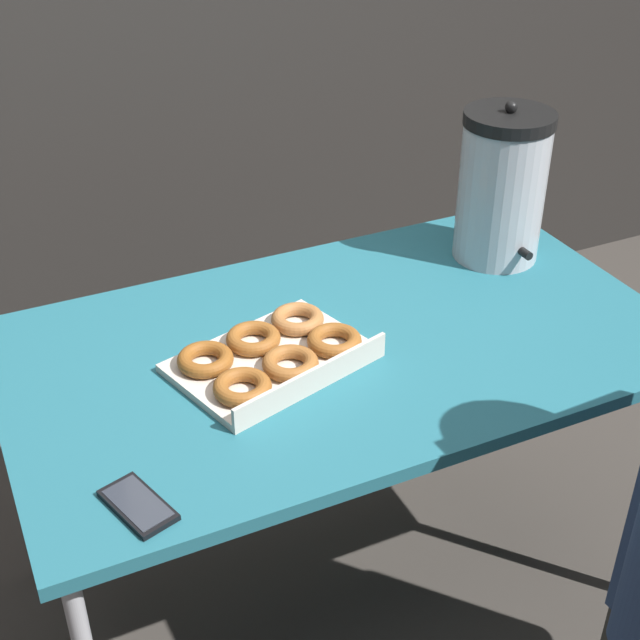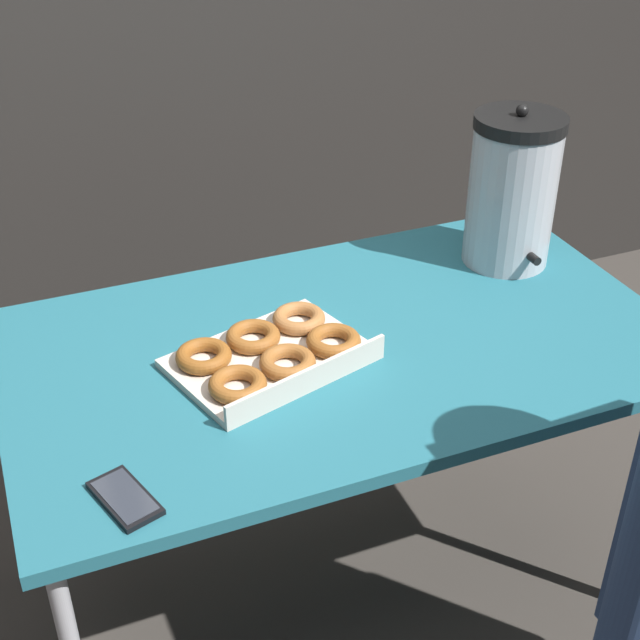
% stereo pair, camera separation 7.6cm
% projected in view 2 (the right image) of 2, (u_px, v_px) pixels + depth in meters
% --- Properties ---
extents(ground_plane, '(12.00, 12.00, 0.00)m').
position_uv_depth(ground_plane, '(338.00, 580.00, 2.16)').
color(ground_plane, '#3D3833').
extents(folding_table, '(1.34, 0.78, 0.70)m').
position_uv_depth(folding_table, '(342.00, 359.00, 1.81)').
color(folding_table, '#236675').
rests_on(folding_table, ground).
extents(donut_box, '(0.42, 0.34, 0.05)m').
position_uv_depth(donut_box, '(271.00, 354.00, 1.71)').
color(donut_box, beige).
rests_on(donut_box, folding_table).
extents(coffee_urn, '(0.20, 0.23, 0.37)m').
position_uv_depth(coffee_urn, '(512.00, 190.00, 1.98)').
color(coffee_urn, '#B7B7BC').
rests_on(coffee_urn, folding_table).
extents(cell_phone, '(0.11, 0.15, 0.01)m').
position_uv_depth(cell_phone, '(125.00, 498.00, 1.40)').
color(cell_phone, black).
rests_on(cell_phone, folding_table).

